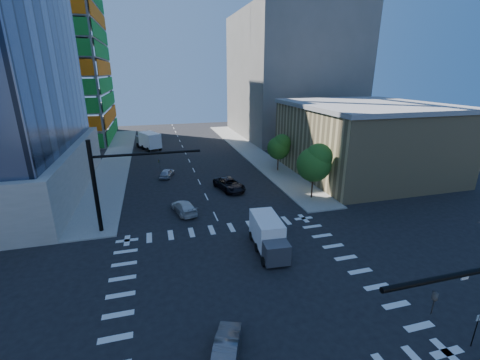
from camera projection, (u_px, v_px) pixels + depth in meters
name	position (u px, v px, depth m)	size (l,w,h in m)	color
ground	(247.00, 283.00, 23.89)	(160.00, 160.00, 0.00)	black
road_markings	(247.00, 282.00, 23.89)	(20.00, 20.00, 0.01)	silver
sidewalk_ne	(250.00, 151.00, 63.55)	(5.00, 60.00, 0.15)	gray
sidewalk_nw	(116.00, 159.00, 57.27)	(5.00, 60.00, 0.15)	gray
construction_building	(34.00, 22.00, 65.73)	(25.16, 34.50, 70.60)	gray
commercial_building	(364.00, 139.00, 48.57)	(20.50, 22.50, 10.60)	tan
bg_building_ne	(290.00, 76.00, 76.46)	(24.00, 30.00, 28.00)	#605D56
signal_mast_nw	(111.00, 177.00, 30.13)	(10.20, 0.40, 9.00)	black
tree_south	(315.00, 162.00, 38.27)	(4.16, 4.16, 6.82)	#382316
tree_north	(280.00, 146.00, 49.53)	(3.54, 3.52, 5.78)	#382316
no_parking_sign	(476.00, 327.00, 17.91)	(0.30, 0.06, 2.20)	black
car_nb_far	(229.00, 184.00, 42.46)	(2.55, 5.54, 1.54)	black
car_sb_near	(184.00, 207.00, 35.54)	(1.89, 4.66, 1.35)	silver
car_sb_mid	(167.00, 173.00, 47.77)	(1.50, 3.73, 1.27)	silver
car_sb_cross	(227.00, 346.00, 17.57)	(1.31, 3.75, 1.24)	#525257
box_truck_near	(269.00, 239.00, 27.63)	(2.70, 5.57, 2.84)	black
box_truck_far	(148.00, 141.00, 65.04)	(5.16, 7.16, 3.46)	black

